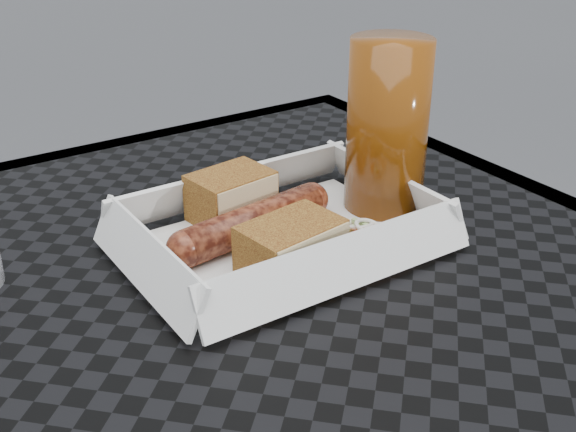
{
  "coord_description": "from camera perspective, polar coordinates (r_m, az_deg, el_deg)",
  "views": [
    {
      "loc": [
        -0.16,
        -0.34,
        1.03
      ],
      "look_at": [
        0.12,
        0.08,
        0.78
      ],
      "focal_mm": 45.0,
      "sensor_mm": 36.0,
      "label": 1
    }
  ],
  "objects": [
    {
      "name": "bread_near",
      "position": [
        0.62,
        -4.51,
        1.58
      ],
      "size": [
        0.07,
        0.06,
        0.04
      ],
      "primitive_type": "cube",
      "rotation": [
        0.0,
        0.0,
        0.14
      ],
      "color": "olive",
      "rests_on": "food_tray"
    },
    {
      "name": "bread_far",
      "position": [
        0.54,
        0.23,
        -2.38
      ],
      "size": [
        0.08,
        0.06,
        0.04
      ],
      "primitive_type": "cube",
      "rotation": [
        0.0,
        0.0,
        0.14
      ],
      "color": "olive",
      "rests_on": "food_tray"
    },
    {
      "name": "bratwurst",
      "position": [
        0.59,
        -2.83,
        -0.52
      ],
      "size": [
        0.16,
        0.05,
        0.03
      ],
      "rotation": [
        0.0,
        0.0,
        0.14
      ],
      "color": "brown",
      "rests_on": "food_tray"
    },
    {
      "name": "food_tray",
      "position": [
        0.59,
        -0.54,
        -2.05
      ],
      "size": [
        0.22,
        0.15,
        0.0
      ],
      "primitive_type": "cube",
      "color": "white",
      "rests_on": "patio_table"
    },
    {
      "name": "drink_glass",
      "position": [
        0.63,
        7.84,
        6.89
      ],
      "size": [
        0.07,
        0.07,
        0.15
      ],
      "primitive_type": "cylinder",
      "color": "#622F08",
      "rests_on": "patio_table"
    },
    {
      "name": "veg_garnish",
      "position": [
        0.6,
        5.6,
        -1.63
      ],
      "size": [
        0.03,
        0.03,
        0.0
      ],
      "color": "red",
      "rests_on": "food_tray"
    }
  ]
}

